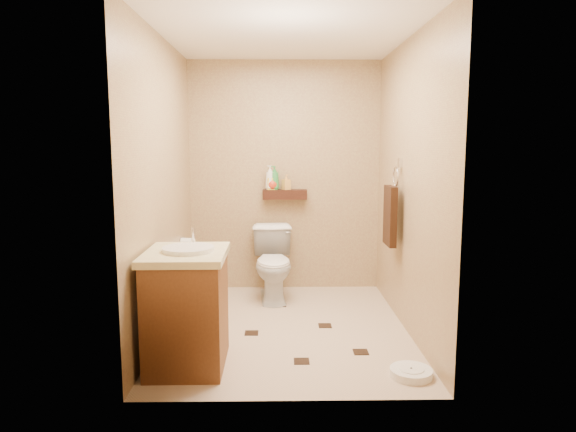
{
  "coord_description": "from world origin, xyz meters",
  "views": [
    {
      "loc": [
        -0.06,
        -4.17,
        1.54
      ],
      "look_at": [
        0.02,
        0.25,
        0.92
      ],
      "focal_mm": 32.0,
      "sensor_mm": 36.0,
      "label": 1
    }
  ],
  "objects": [
    {
      "name": "toilet_paper",
      "position": [
        -0.94,
        0.65,
        0.6
      ],
      "size": [
        0.12,
        0.11,
        0.12
      ],
      "color": "white",
      "rests_on": "wall_left"
    },
    {
      "name": "toilet",
      "position": [
        -0.12,
        0.83,
        0.36
      ],
      "size": [
        0.45,
        0.73,
        0.72
      ],
      "primitive_type": "imported",
      "rotation": [
        0.0,
        0.0,
        0.07
      ],
      "color": "white",
      "rests_on": "ground"
    },
    {
      "name": "towel_ring",
      "position": [
        0.91,
        0.25,
        0.95
      ],
      "size": [
        0.12,
        0.3,
        0.76
      ],
      "color": "silver",
      "rests_on": "wall_right"
    },
    {
      "name": "wall_front",
      "position": [
        0.0,
        -1.25,
        1.2
      ],
      "size": [
        2.0,
        0.04,
        2.4
      ],
      "primitive_type": "cube",
      "color": "tan",
      "rests_on": "ground"
    },
    {
      "name": "ground",
      "position": [
        0.0,
        0.0,
        0.0
      ],
      "size": [
        2.5,
        2.5,
        0.0
      ],
      "primitive_type": "plane",
      "color": "#CBAF94",
      "rests_on": "ground"
    },
    {
      "name": "wall_left",
      "position": [
        -1.0,
        0.0,
        1.2
      ],
      "size": [
        0.04,
        2.5,
        2.4
      ],
      "primitive_type": "cube",
      "color": "tan",
      "rests_on": "ground"
    },
    {
      "name": "wall_shelf",
      "position": [
        0.0,
        1.17,
        1.02
      ],
      "size": [
        0.46,
        0.14,
        0.1
      ],
      "primitive_type": "cube",
      "color": "#36180E",
      "rests_on": "wall_back"
    },
    {
      "name": "floor_accents",
      "position": [
        0.0,
        -0.04,
        0.0
      ],
      "size": [
        1.28,
        1.41,
        0.01
      ],
      "color": "black",
      "rests_on": "ground"
    },
    {
      "name": "bottle_c",
      "position": [
        -0.13,
        1.17,
        1.15
      ],
      "size": [
        0.14,
        0.14,
        0.16
      ],
      "primitive_type": "imported",
      "rotation": [
        0.0,
        0.0,
        1.4
      ],
      "color": "red",
      "rests_on": "wall_shelf"
    },
    {
      "name": "toilet_brush",
      "position": [
        -0.82,
        1.07,
        0.15
      ],
      "size": [
        0.1,
        0.1,
        0.44
      ],
      "color": "#1A6568",
      "rests_on": "ground"
    },
    {
      "name": "vanity",
      "position": [
        -0.7,
        -0.72,
        0.42
      ],
      "size": [
        0.56,
        0.67,
        0.94
      ],
      "rotation": [
        0.0,
        0.0,
        0.01
      ],
      "color": "brown",
      "rests_on": "ground"
    },
    {
      "name": "wall_right",
      "position": [
        1.0,
        0.0,
        1.2
      ],
      "size": [
        0.04,
        2.5,
        2.4
      ],
      "primitive_type": "cube",
      "color": "tan",
      "rests_on": "ground"
    },
    {
      "name": "wall_back",
      "position": [
        0.0,
        1.25,
        1.2
      ],
      "size": [
        2.0,
        0.04,
        2.4
      ],
      "primitive_type": "cube",
      "color": "tan",
      "rests_on": "ground"
    },
    {
      "name": "bathroom_scale",
      "position": [
        0.82,
        -0.94,
        0.03
      ],
      "size": [
        0.37,
        0.37,
        0.06
      ],
      "rotation": [
        0.0,
        0.0,
        0.4
      ],
      "color": "white",
      "rests_on": "ground"
    },
    {
      "name": "bottle_b",
      "position": [
        -0.14,
        1.17,
        1.16
      ],
      "size": [
        0.09,
        0.09,
        0.18
      ],
      "primitive_type": "imported",
      "rotation": [
        0.0,
        0.0,
        1.63
      ],
      "color": "gold",
      "rests_on": "wall_shelf"
    },
    {
      "name": "bottle_a",
      "position": [
        -0.15,
        1.17,
        1.2
      ],
      "size": [
        0.14,
        0.14,
        0.25
      ],
      "primitive_type": "imported",
      "rotation": [
        0.0,
        0.0,
        5.5
      ],
      "color": "white",
      "rests_on": "wall_shelf"
    },
    {
      "name": "bottle_e",
      "position": [
        0.02,
        1.17,
        1.15
      ],
      "size": [
        0.1,
        0.1,
        0.16
      ],
      "primitive_type": "imported",
      "rotation": [
        0.0,
        0.0,
        2.11
      ],
      "color": "gold",
      "rests_on": "wall_shelf"
    },
    {
      "name": "bottle_d",
      "position": [
        -0.11,
        1.17,
        1.19
      ],
      "size": [
        0.11,
        0.11,
        0.25
      ],
      "primitive_type": "imported",
      "rotation": [
        0.0,
        0.0,
        4.55
      ],
      "color": "#2D883D",
      "rests_on": "wall_shelf"
    },
    {
      "name": "ceiling",
      "position": [
        0.0,
        0.0,
        2.4
      ],
      "size": [
        2.0,
        2.5,
        0.02
      ],
      "primitive_type": "cube",
      "color": "white",
      "rests_on": "wall_back"
    }
  ]
}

